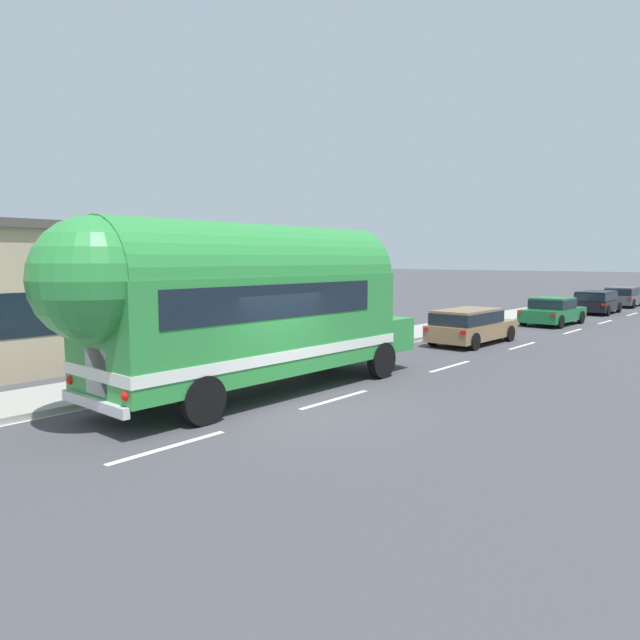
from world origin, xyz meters
The scene contains 8 objects.
ground_plane centered at (0.00, 0.00, 0.00)m, with size 300.00×300.00×0.00m, color #424247.
lane_markings centered at (-2.54, 12.95, 0.00)m, with size 3.74×80.00×0.01m.
sidewalk_slab centered at (-4.84, 10.00, 0.07)m, with size 2.46×90.00×0.15m, color #9E9B93.
painted_bus centered at (-1.81, -0.04, 2.30)m, with size 2.66×10.64×4.12m.
car_lead centered at (-1.72, 11.46, 0.78)m, with size 1.90×4.49×1.37m.
car_second centered at (-1.66, 20.34, 0.73)m, with size 2.06×4.33×1.37m.
car_third centered at (-1.73, 28.01, 0.79)m, with size 2.09×4.37×1.37m.
car_fourth centered at (-1.89, 34.63, 0.78)m, with size 2.06×4.36×1.37m.
Camera 1 is at (8.49, -9.16, 3.29)m, focal length 32.66 mm.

